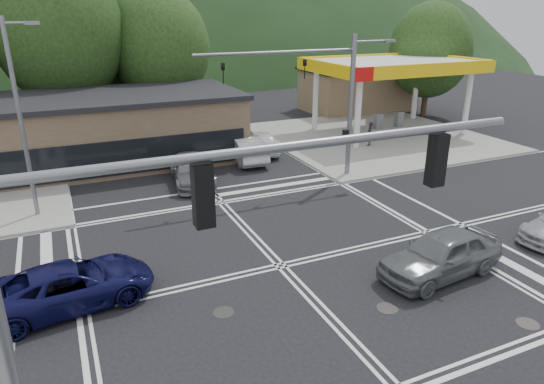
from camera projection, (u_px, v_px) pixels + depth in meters
name	position (u px, v px, depth m)	size (l,w,h in m)	color
ground	(281.00, 266.00, 18.60)	(120.00, 120.00, 0.00)	black
sidewalk_ne	(374.00, 137.00, 37.13)	(16.00, 16.00, 0.15)	gray
gas_station_canopy	(393.00, 68.00, 36.99)	(12.32, 8.34, 5.75)	silver
convenience_store	(357.00, 90.00, 46.94)	(10.00, 6.00, 3.80)	#846B4F
commercial_row	(42.00, 137.00, 29.32)	(24.00, 8.00, 4.00)	brown
hill_north	(86.00, 60.00, 95.37)	(252.00, 126.00, 140.00)	#1B3015
tree_n_b	(59.00, 31.00, 34.01)	(9.00, 9.00, 12.98)	#382619
tree_n_c	(160.00, 48.00, 37.16)	(7.60, 7.60, 10.87)	#382619
tree_n_e	(112.00, 37.00, 39.19)	(8.40, 8.40, 11.98)	#382619
tree_ne	(430.00, 50.00, 42.82)	(7.20, 7.20, 9.99)	#382619
streetlight_nw	(20.00, 111.00, 21.25)	(2.50, 0.25, 9.00)	slate
signal_mast_ne	(332.00, 91.00, 26.47)	(11.65, 0.30, 8.00)	slate
signal_mast_sw	(132.00, 298.00, 7.34)	(9.14, 0.28, 8.00)	slate
car_blue_west	(72.00, 285.00, 15.92)	(2.45, 5.31, 1.47)	#0D0E3B
car_grey_center	(441.00, 254.00, 17.70)	(2.01, 5.01, 1.71)	slate
car_queue_a	(245.00, 148.00, 31.28)	(1.74, 5.00, 1.65)	#A1A3A7
car_queue_b	(261.00, 142.00, 33.09)	(1.82, 4.53, 1.54)	white
car_northbound	(192.00, 170.00, 27.31)	(2.15, 5.28, 1.53)	slate
pedestrian	(370.00, 134.00, 34.22)	(0.61, 0.40, 1.68)	black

